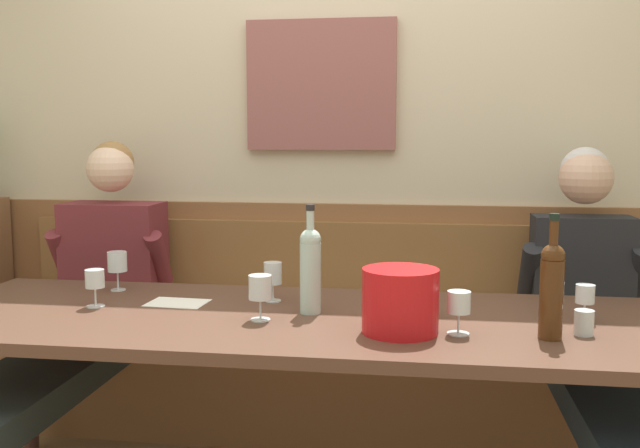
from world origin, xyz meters
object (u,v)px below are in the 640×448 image
(wine_bottle_amber_mid, at_px, (552,287))
(wine_glass_left_end, at_px, (585,296))
(wine_glass_center_front, at_px, (95,281))
(wine_glass_mid_right, at_px, (273,274))
(wine_glass_near_bucket, at_px, (260,290))
(water_tumbler_center, at_px, (584,323))
(wine_glass_by_bottle, at_px, (427,285))
(wine_glass_right_end, at_px, (459,305))
(wall_bench, at_px, (336,373))
(person_center_left_seat, at_px, (78,308))
(ice_bucket, at_px, (400,301))
(person_left_seat, at_px, (603,333))
(dining_table, at_px, (309,335))
(wine_glass_mid_left, at_px, (117,263))
(wine_bottle_clear_water, at_px, (309,267))

(wine_bottle_amber_mid, relative_size, wine_glass_left_end, 3.06)
(wine_glass_center_front, bearing_deg, wine_glass_mid_right, 16.00)
(wine_glass_left_end, relative_size, wine_glass_near_bucket, 0.82)
(water_tumbler_center, bearing_deg, wine_glass_center_front, 175.72)
(wine_glass_by_bottle, relative_size, wine_glass_right_end, 1.12)
(wall_bench, xyz_separation_m, person_center_left_seat, (-1.02, -0.38, 0.35))
(ice_bucket, bearing_deg, person_left_seat, 34.42)
(wine_glass_center_front, distance_m, wine_glass_mid_right, 0.63)
(dining_table, height_order, wine_glass_by_bottle, wine_glass_by_bottle)
(wine_glass_left_end, bearing_deg, wine_bottle_amber_mid, -123.68)
(wine_glass_mid_right, bearing_deg, wine_glass_mid_left, 171.73)
(person_center_left_seat, xyz_separation_m, person_left_seat, (2.05, -0.03, -0.01))
(wine_bottle_amber_mid, relative_size, wine_glass_mid_right, 2.60)
(wine_glass_mid_left, bearing_deg, wine_bottle_amber_mid, -15.92)
(dining_table, bearing_deg, water_tumbler_center, -6.98)
(wall_bench, relative_size, person_left_seat, 2.18)
(wall_bench, distance_m, wine_glass_mid_right, 0.80)
(wine_glass_right_end, bearing_deg, wine_bottle_clear_water, 158.54)
(wine_bottle_amber_mid, bearing_deg, water_tumbler_center, 27.43)
(wine_bottle_clear_water, relative_size, wine_glass_right_end, 2.78)
(water_tumbler_center, bearing_deg, wine_glass_near_bucket, 178.67)
(person_center_left_seat, xyz_separation_m, wine_bottle_amber_mid, (1.77, -0.53, 0.26))
(wall_bench, bearing_deg, wine_glass_mid_left, -149.89)
(wine_glass_near_bucket, bearing_deg, wall_bench, 79.95)
(ice_bucket, height_order, wine_glass_mid_right, ice_bucket)
(person_left_seat, height_order, wine_glass_right_end, person_left_seat)
(wine_glass_near_bucket, height_order, wine_glass_by_bottle, same)
(wine_glass_by_bottle, bearing_deg, wine_glass_center_front, -178.43)
(dining_table, relative_size, person_center_left_seat, 1.96)
(person_left_seat, distance_m, wine_glass_left_end, 0.37)
(wine_glass_mid_right, bearing_deg, wine_bottle_clear_water, -43.12)
(wine_glass_right_end, bearing_deg, wine_glass_near_bucket, 173.71)
(wall_bench, bearing_deg, person_center_left_seat, -159.69)
(person_left_seat, relative_size, wine_glass_mid_left, 8.88)
(wine_glass_near_bucket, xyz_separation_m, wine_glass_right_end, (0.63, -0.07, -0.01))
(wine_bottle_amber_mid, bearing_deg, person_center_left_seat, 163.34)
(person_left_seat, relative_size, wine_glass_mid_right, 9.39)
(wine_glass_by_bottle, bearing_deg, wine_bottle_amber_mid, -30.07)
(wall_bench, relative_size, person_center_left_seat, 2.18)
(wine_glass_left_end, bearing_deg, person_center_left_seat, 170.70)
(wine_bottle_clear_water, distance_m, wine_glass_right_end, 0.53)
(wine_glass_center_front, bearing_deg, person_left_seat, 10.13)
(ice_bucket, xyz_separation_m, wine_bottle_amber_mid, (0.44, -0.00, 0.06))
(person_center_left_seat, xyz_separation_m, ice_bucket, (1.33, -0.53, 0.20))
(ice_bucket, bearing_deg, wine_glass_right_end, 1.60)
(dining_table, xyz_separation_m, wine_bottle_amber_mid, (0.75, -0.16, 0.22))
(wine_bottle_clear_water, bearing_deg, wine_glass_right_end, -21.46)
(wall_bench, bearing_deg, wine_glass_center_front, -136.33)
(wine_glass_near_bucket, distance_m, wine_glass_right_end, 0.64)
(wine_glass_center_front, distance_m, water_tumbler_center, 1.63)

